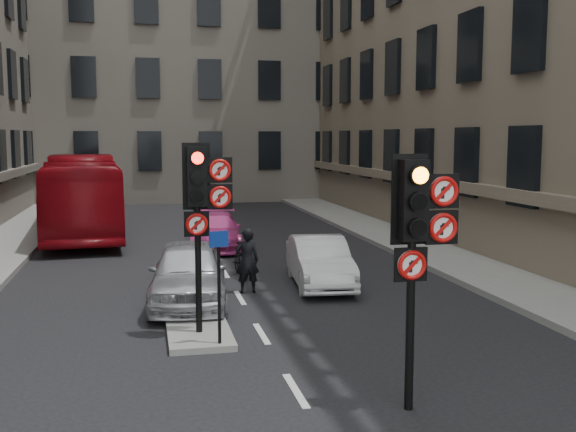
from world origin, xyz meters
name	(u,v)px	position (x,y,z in m)	size (l,w,h in m)	color
pavement_right	(447,255)	(7.20, 12.00, 0.08)	(3.00, 50.00, 0.16)	gray
centre_island	(199,335)	(-1.20, 5.00, 0.06)	(1.20, 2.00, 0.12)	gray
building_far	(174,41)	(0.00, 38.00, 10.00)	(30.00, 14.00, 20.00)	slate
signal_near	(418,227)	(1.49, 0.99, 2.58)	(0.91, 0.40, 3.58)	black
signal_far	(202,196)	(-1.11, 4.99, 2.70)	(0.91, 0.40, 3.58)	black
car_silver	(189,273)	(-1.22, 7.68, 0.72)	(1.71, 4.24, 1.44)	#B7B9BF
car_white	(320,262)	(2.19, 8.89, 0.62)	(1.32, 3.79, 1.25)	silver
car_pink	(216,231)	(0.20, 15.27, 0.60)	(1.67, 4.11, 1.19)	#C63A87
bus_red	(83,195)	(-4.50, 19.64, 1.56)	(2.62, 11.18, 3.11)	maroon
motorcycle	(241,260)	(0.37, 10.39, 0.46)	(0.43, 1.53, 0.92)	black
motorcyclist	(247,261)	(0.25, 8.49, 0.80)	(0.58, 0.38, 1.60)	black
info_sign	(219,271)	(-0.90, 4.18, 1.44)	(0.35, 0.14, 2.04)	black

